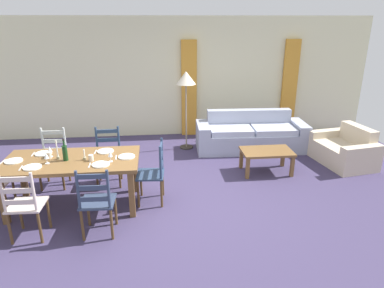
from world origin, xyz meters
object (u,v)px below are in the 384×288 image
(dining_chair_near_right, at_px, (97,202))
(wine_bottle, at_px, (65,153))
(dining_chair_near_left, at_px, (25,205))
(coffee_cup_secondary, at_px, (49,155))
(wine_glass_near_right, at_px, (110,154))
(wine_glass_far_left, at_px, (50,150))
(coffee_table, at_px, (267,154))
(armchair_upholstered, at_px, (345,151))
(dining_chair_head_east, at_px, (154,173))
(couch, at_px, (250,136))
(dining_table, at_px, (72,165))
(dining_chair_far_right, at_px, (108,156))
(wine_glass_near_left, at_px, (46,156))
(dining_chair_far_left, at_px, (54,158))
(coffee_cup_primary, at_px, (91,158))
(standing_lamp, at_px, (186,83))

(dining_chair_near_right, height_order, wine_bottle, wine_bottle)
(dining_chair_near_left, distance_m, coffee_cup_secondary, 0.90)
(wine_glass_near_right, distance_m, wine_glass_far_left, 0.93)
(coffee_table, bearing_deg, armchair_upholstered, 9.00)
(dining_chair_head_east, bearing_deg, wine_bottle, -177.59)
(wine_glass_near_right, bearing_deg, coffee_table, 21.43)
(couch, bearing_deg, wine_glass_far_left, -150.89)
(couch, relative_size, coffee_table, 2.57)
(wine_glass_far_left, xyz_separation_m, coffee_cup_secondary, (-0.01, -0.05, -0.07))
(dining_table, xyz_separation_m, armchair_upholstered, (4.82, 1.14, -0.41))
(dining_chair_near_left, bearing_deg, wine_bottle, 64.01)
(dining_chair_near_left, relative_size, dining_chair_head_east, 1.00)
(wine_bottle, bearing_deg, dining_chair_far_right, 58.39)
(wine_glass_near_left, bearing_deg, wine_bottle, 21.50)
(couch, bearing_deg, wine_glass_near_right, -139.65)
(dining_chair_far_left, distance_m, dining_chair_head_east, 1.80)
(dining_table, height_order, wine_bottle, wine_bottle)
(coffee_cup_primary, xyz_separation_m, standing_lamp, (1.55, 2.36, 0.62))
(wine_bottle, xyz_separation_m, coffee_cup_secondary, (-0.26, 0.11, -0.07))
(wine_bottle, distance_m, wine_glass_far_left, 0.30)
(standing_lamp, bearing_deg, coffee_table, -46.70)
(dining_chair_head_east, relative_size, standing_lamp, 0.59)
(armchair_upholstered, bearing_deg, wine_glass_far_left, -168.93)
(coffee_table, bearing_deg, couch, 88.42)
(wine_glass_near_left, distance_m, couch, 4.17)
(dining_table, bearing_deg, wine_glass_near_left, -157.44)
(coffee_cup_primary, bearing_deg, wine_glass_far_left, 160.38)
(couch, height_order, coffee_table, couch)
(dining_chair_near_right, height_order, wine_glass_near_right, dining_chair_near_right)
(coffee_cup_secondary, bearing_deg, wine_glass_far_left, 83.14)
(dining_table, distance_m, wine_glass_far_left, 0.39)
(couch, bearing_deg, dining_chair_near_left, -141.78)
(dining_chair_far_left, bearing_deg, wine_glass_near_right, -41.02)
(wine_glass_far_left, relative_size, armchair_upholstered, 0.13)
(dining_chair_head_east, xyz_separation_m, wine_bottle, (-1.22, -0.05, 0.39))
(coffee_cup_primary, distance_m, couch, 3.67)
(wine_glass_far_left, xyz_separation_m, couch, (3.52, 1.96, -0.57))
(coffee_table, bearing_deg, dining_chair_far_left, -178.30)
(dining_chair_near_right, height_order, armchair_upholstered, dining_chair_near_right)
(couch, distance_m, coffee_table, 1.22)
(dining_chair_head_east, height_order, wine_bottle, wine_bottle)
(wine_glass_near_left, relative_size, coffee_cup_secondary, 1.79)
(coffee_cup_primary, height_order, armchair_upholstered, coffee_cup_primary)
(dining_chair_far_left, distance_m, standing_lamp, 2.93)
(dining_chair_far_right, height_order, wine_bottle, wine_bottle)
(dining_chair_far_left, bearing_deg, dining_chair_near_left, -87.85)
(couch, bearing_deg, coffee_cup_secondary, -150.26)
(wine_glass_near_left, distance_m, coffee_table, 3.64)
(wine_glass_far_left, relative_size, standing_lamp, 0.10)
(dining_chair_far_right, bearing_deg, coffee_cup_secondary, -137.93)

